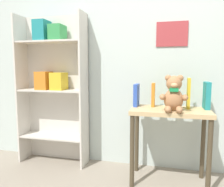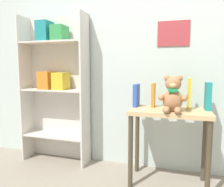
% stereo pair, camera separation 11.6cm
% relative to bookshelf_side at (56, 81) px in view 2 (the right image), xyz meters
% --- Properties ---
extents(wall_back, '(4.80, 0.07, 2.50)m').
position_rel_bookshelf_side_xyz_m(wall_back, '(0.90, 0.13, 0.36)').
color(wall_back, silver).
rests_on(wall_back, ground_plane).
extents(bookshelf_side, '(0.74, 0.24, 1.58)m').
position_rel_bookshelf_side_xyz_m(bookshelf_side, '(0.00, 0.00, 0.00)').
color(bookshelf_side, beige).
rests_on(bookshelf_side, ground_plane).
extents(display_table, '(0.67, 0.37, 0.67)m').
position_rel_bookshelf_side_xyz_m(display_table, '(1.22, -0.19, -0.34)').
color(display_table, tan).
rests_on(display_table, ground_plane).
extents(teddy_bear, '(0.23, 0.21, 0.30)m').
position_rel_bookshelf_side_xyz_m(teddy_bear, '(1.24, -0.27, -0.08)').
color(teddy_bear, '#A8754C').
rests_on(teddy_bear, display_table).
extents(book_standing_blue, '(0.04, 0.14, 0.21)m').
position_rel_bookshelf_side_xyz_m(book_standing_blue, '(0.91, -0.11, -0.11)').
color(book_standing_blue, '#2D51B7').
rests_on(book_standing_blue, display_table).
extents(book_standing_orange, '(0.03, 0.10, 0.22)m').
position_rel_bookshelf_side_xyz_m(book_standing_orange, '(1.06, -0.09, -0.11)').
color(book_standing_orange, orange).
rests_on(book_standing_orange, display_table).
extents(book_standing_green, '(0.04, 0.13, 0.23)m').
position_rel_bookshelf_side_xyz_m(book_standing_green, '(1.22, -0.10, -0.10)').
color(book_standing_green, '#33934C').
rests_on(book_standing_green, display_table).
extents(book_standing_yellow, '(0.03, 0.12, 0.27)m').
position_rel_bookshelf_side_xyz_m(book_standing_yellow, '(1.37, -0.11, -0.08)').
color(book_standing_yellow, gold).
rests_on(book_standing_yellow, display_table).
extents(book_standing_teal, '(0.05, 0.15, 0.24)m').
position_rel_bookshelf_side_xyz_m(book_standing_teal, '(1.53, -0.10, -0.10)').
color(book_standing_teal, teal).
rests_on(book_standing_teal, display_table).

